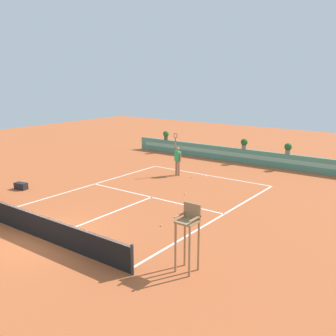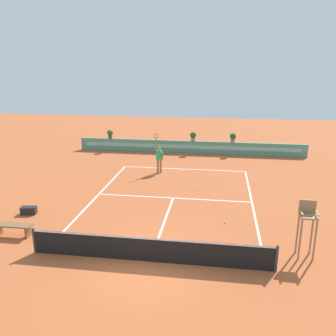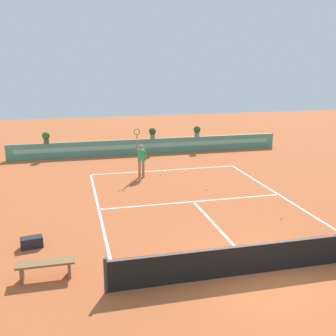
{
  "view_description": "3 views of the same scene",
  "coord_description": "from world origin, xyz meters",
  "px_view_note": "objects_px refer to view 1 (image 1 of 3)",
  "views": [
    {
      "loc": [
        11.58,
        -7.9,
        5.88
      ],
      "look_at": [
        -0.6,
        8.62,
        1.0
      ],
      "focal_mm": 41.0,
      "sensor_mm": 36.0,
      "label": 1
    },
    {
      "loc": [
        2.32,
        -11.15,
        6.88
      ],
      "look_at": [
        -0.6,
        8.62,
        1.0
      ],
      "focal_mm": 38.0,
      "sensor_mm": 36.0,
      "label": 2
    },
    {
      "loc": [
        -5.11,
        -9.7,
        5.92
      ],
      "look_at": [
        -0.6,
        8.62,
        1.0
      ],
      "focal_mm": 43.49,
      "sensor_mm": 36.0,
      "label": 3
    }
  ],
  "objects_px": {
    "potted_plant_far_left": "(166,135)",
    "tennis_player": "(178,158)",
    "potted_plant_right": "(288,148)",
    "gear_bag": "(21,186)",
    "tennis_ball_near_baseline": "(161,225)",
    "umpire_chair": "(188,230)",
    "potted_plant_centre": "(244,143)",
    "tennis_ball_mid_court": "(185,194)",
    "tennis_ball_by_sideline": "(191,177)"
  },
  "relations": [
    {
      "from": "tennis_ball_near_baseline",
      "to": "tennis_ball_by_sideline",
      "type": "xyz_separation_m",
      "value": [
        -3.19,
        7.17,
        0.0
      ]
    },
    {
      "from": "umpire_chair",
      "to": "potted_plant_right",
      "type": "bearing_deg",
      "value": 98.49
    },
    {
      "from": "umpire_chair",
      "to": "tennis_player",
      "type": "relative_size",
      "value": 0.83
    },
    {
      "from": "tennis_ball_mid_court",
      "to": "potted_plant_right",
      "type": "height_order",
      "value": "potted_plant_right"
    },
    {
      "from": "gear_bag",
      "to": "tennis_ball_near_baseline",
      "type": "xyz_separation_m",
      "value": [
        9.25,
        0.31,
        -0.15
      ]
    },
    {
      "from": "tennis_ball_near_baseline",
      "to": "umpire_chair",
      "type": "bearing_deg",
      "value": -39.63
    },
    {
      "from": "tennis_ball_by_sideline",
      "to": "potted_plant_far_left",
      "type": "xyz_separation_m",
      "value": [
        -6.06,
        5.57,
        1.38
      ]
    },
    {
      "from": "tennis_player",
      "to": "tennis_ball_mid_court",
      "type": "bearing_deg",
      "value": -49.44
    },
    {
      "from": "gear_bag",
      "to": "tennis_ball_near_baseline",
      "type": "distance_m",
      "value": 9.26
    },
    {
      "from": "tennis_ball_mid_court",
      "to": "potted_plant_centre",
      "type": "xyz_separation_m",
      "value": [
        -0.84,
        8.58,
        1.38
      ]
    },
    {
      "from": "potted_plant_right",
      "to": "potted_plant_far_left",
      "type": "relative_size",
      "value": 1.0
    },
    {
      "from": "tennis_player",
      "to": "tennis_ball_near_baseline",
      "type": "xyz_separation_m",
      "value": [
        4.24,
        -7.2,
        -1.02
      ]
    },
    {
      "from": "tennis_ball_by_sideline",
      "to": "potted_plant_far_left",
      "type": "distance_m",
      "value": 8.35
    },
    {
      "from": "tennis_player",
      "to": "potted_plant_far_left",
      "type": "xyz_separation_m",
      "value": [
        -5.01,
        5.54,
        0.36
      ]
    },
    {
      "from": "tennis_ball_by_sideline",
      "to": "potted_plant_centre",
      "type": "height_order",
      "value": "potted_plant_centre"
    },
    {
      "from": "gear_bag",
      "to": "potted_plant_far_left",
      "type": "distance_m",
      "value": 13.11
    },
    {
      "from": "tennis_player",
      "to": "tennis_ball_by_sideline",
      "type": "bearing_deg",
      "value": -1.66
    },
    {
      "from": "gear_bag",
      "to": "potted_plant_far_left",
      "type": "xyz_separation_m",
      "value": [
        -0.0,
        13.05,
        1.23
      ]
    },
    {
      "from": "gear_bag",
      "to": "tennis_player",
      "type": "relative_size",
      "value": 0.27
    },
    {
      "from": "tennis_player",
      "to": "potted_plant_far_left",
      "type": "height_order",
      "value": "tennis_player"
    },
    {
      "from": "tennis_ball_mid_court",
      "to": "potted_plant_far_left",
      "type": "relative_size",
      "value": 0.09
    },
    {
      "from": "tennis_ball_by_sideline",
      "to": "potted_plant_right",
      "type": "xyz_separation_m",
      "value": [
        3.81,
        5.57,
        1.38
      ]
    },
    {
      "from": "potted_plant_centre",
      "to": "gear_bag",
      "type": "bearing_deg",
      "value": -117.43
    },
    {
      "from": "tennis_ball_near_baseline",
      "to": "tennis_ball_mid_court",
      "type": "height_order",
      "value": "same"
    },
    {
      "from": "umpire_chair",
      "to": "tennis_ball_by_sideline",
      "type": "relative_size",
      "value": 31.47
    },
    {
      "from": "potted_plant_far_left",
      "to": "tennis_player",
      "type": "bearing_deg",
      "value": -47.88
    },
    {
      "from": "potted_plant_centre",
      "to": "tennis_player",
      "type": "bearing_deg",
      "value": -107.65
    },
    {
      "from": "umpire_chair",
      "to": "gear_bag",
      "type": "distance_m",
      "value": 12.36
    },
    {
      "from": "umpire_chair",
      "to": "potted_plant_centre",
      "type": "bearing_deg",
      "value": 109.48
    },
    {
      "from": "tennis_ball_near_baseline",
      "to": "potted_plant_right",
      "type": "xyz_separation_m",
      "value": [
        0.62,
        12.75,
        1.38
      ]
    },
    {
      "from": "tennis_ball_by_sideline",
      "to": "potted_plant_centre",
      "type": "xyz_separation_m",
      "value": [
        0.72,
        5.57,
        1.38
      ]
    },
    {
      "from": "tennis_player",
      "to": "tennis_ball_by_sideline",
      "type": "height_order",
      "value": "tennis_player"
    },
    {
      "from": "potted_plant_far_left",
      "to": "potted_plant_centre",
      "type": "relative_size",
      "value": 1.0
    },
    {
      "from": "potted_plant_right",
      "to": "potted_plant_centre",
      "type": "distance_m",
      "value": 3.09
    },
    {
      "from": "potted_plant_right",
      "to": "umpire_chair",
      "type": "bearing_deg",
      "value": -81.51
    },
    {
      "from": "tennis_player",
      "to": "potted_plant_right",
      "type": "bearing_deg",
      "value": 48.78
    },
    {
      "from": "tennis_ball_near_baseline",
      "to": "potted_plant_far_left",
      "type": "relative_size",
      "value": 0.09
    },
    {
      "from": "tennis_player",
      "to": "potted_plant_right",
      "type": "height_order",
      "value": "tennis_player"
    },
    {
      "from": "umpire_chair",
      "to": "tennis_player",
      "type": "height_order",
      "value": "tennis_player"
    },
    {
      "from": "umpire_chair",
      "to": "gear_bag",
      "type": "relative_size",
      "value": 3.06
    },
    {
      "from": "potted_plant_centre",
      "to": "tennis_ball_mid_court",
      "type": "bearing_deg",
      "value": -84.41
    },
    {
      "from": "tennis_ball_near_baseline",
      "to": "potted_plant_far_left",
      "type": "bearing_deg",
      "value": 125.97
    },
    {
      "from": "tennis_player",
      "to": "potted_plant_right",
      "type": "distance_m",
      "value": 7.38
    },
    {
      "from": "potted_plant_far_left",
      "to": "tennis_ball_near_baseline",
      "type": "bearing_deg",
      "value": -54.03
    },
    {
      "from": "tennis_ball_mid_court",
      "to": "tennis_ball_near_baseline",
      "type": "bearing_deg",
      "value": -68.54
    },
    {
      "from": "tennis_ball_near_baseline",
      "to": "tennis_ball_by_sideline",
      "type": "distance_m",
      "value": 7.85
    },
    {
      "from": "tennis_ball_mid_court",
      "to": "tennis_ball_by_sideline",
      "type": "height_order",
      "value": "same"
    },
    {
      "from": "umpire_chair",
      "to": "potted_plant_right",
      "type": "xyz_separation_m",
      "value": [
        -2.26,
        15.13,
        0.07
      ]
    },
    {
      "from": "tennis_ball_by_sideline",
      "to": "potted_plant_far_left",
      "type": "bearing_deg",
      "value": 137.38
    },
    {
      "from": "tennis_ball_mid_court",
      "to": "potted_plant_far_left",
      "type": "bearing_deg",
      "value": 131.58
    }
  ]
}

